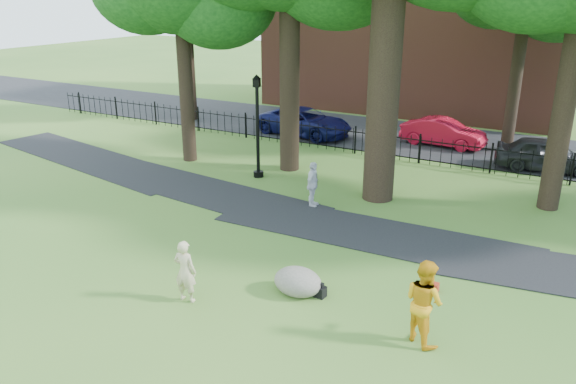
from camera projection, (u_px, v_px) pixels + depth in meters
The scene contains 15 objects.
ground at pixel (281, 280), 14.68m from camera, with size 120.00×120.00×0.00m, color #356222.
footpath at pixel (372, 234), 17.41m from camera, with size 36.00×2.60×0.03m, color black.
street at pixel (442, 142), 27.79m from camera, with size 80.00×7.00×0.02m, color black.
iron_fence at pixel (419, 150), 24.30m from camera, with size 44.00×0.04×1.20m.
brick_building at pixel (421, 9), 34.12m from camera, with size 18.00×8.00×12.00m, color brown.
woman at pixel (185, 271), 13.47m from camera, with size 0.58×0.38×1.59m, color tan.
man at pixel (424, 302), 11.86m from camera, with size 0.93×0.73×1.91m, color orange.
pedestrian at pixel (313, 184), 19.39m from camera, with size 0.94×0.39×1.60m, color silver.
boulder at pixel (298, 280), 13.96m from camera, with size 1.25×0.94×0.73m, color #5E5B4E.
lamppost at pixel (258, 128), 22.03m from camera, with size 0.41×0.41×4.11m.
backpack at pixel (318, 291), 13.88m from camera, with size 0.37×0.23×0.28m, color black.
red_bag at pixel (432, 287), 14.13m from camera, with size 0.33×0.21×0.22m, color maroon.
red_sedan at pixel (443, 132), 26.96m from camera, with size 1.39×3.97×1.31m, color #B40D24.
navy_van at pixel (305, 122), 28.91m from camera, with size 2.30×4.99×1.39m, color #0D1145.
grey_car at pixel (547, 154), 23.29m from camera, with size 1.63×4.06×1.38m, color black.
Camera 1 is at (6.51, -11.25, 7.20)m, focal length 35.00 mm.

